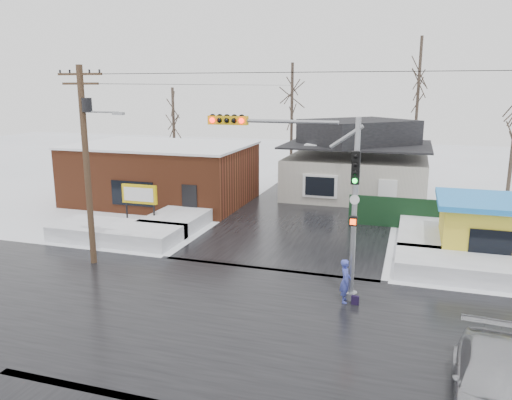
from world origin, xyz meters
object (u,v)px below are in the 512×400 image
(car, at_px, (495,385))
(pedestrian, at_px, (345,281))
(kiosk, at_px, (485,227))
(utility_pole, at_px, (87,155))
(traffic_signal, at_px, (313,183))
(marquee_sign, at_px, (139,195))

(car, bearing_deg, pedestrian, 134.13)
(kiosk, relative_size, car, 0.91)
(utility_pole, xyz_separation_m, pedestrian, (11.75, -0.84, -4.26))
(kiosk, relative_size, pedestrian, 2.70)
(car, bearing_deg, kiosk, 89.47)
(utility_pole, xyz_separation_m, car, (16.24, -6.31, -4.38))
(car, bearing_deg, utility_pole, 163.54)
(traffic_signal, bearing_deg, car, -44.53)
(kiosk, distance_m, car, 12.88)
(marquee_sign, distance_m, car, 21.27)
(car, bearing_deg, traffic_signal, 140.26)
(traffic_signal, xyz_separation_m, marquee_sign, (-11.43, 6.53, -2.62))
(marquee_sign, height_order, car, marquee_sign)
(kiosk, xyz_separation_m, pedestrian, (-5.68, -7.33, -0.61))
(utility_pole, bearing_deg, kiosk, 20.44)
(traffic_signal, distance_m, pedestrian, 3.95)
(kiosk, height_order, pedestrian, kiosk)
(traffic_signal, xyz_separation_m, pedestrian, (1.38, -0.30, -3.69))
(utility_pole, height_order, marquee_sign, utility_pole)
(utility_pole, height_order, car, utility_pole)
(kiosk, bearing_deg, utility_pole, -159.56)
(utility_pole, bearing_deg, traffic_signal, -2.95)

